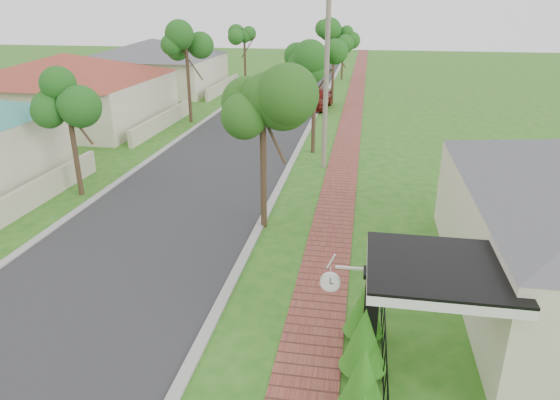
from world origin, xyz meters
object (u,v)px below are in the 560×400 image
Objects in this scene: porch_post at (370,328)px; parked_car_red at (316,98)px; utility_pole at (326,79)px; near_tree at (263,104)px; station_clock at (332,281)px; parked_car_white at (302,101)px.

parked_car_red is at bearing 98.12° from porch_post.
utility_pole reaches higher than porch_post.
porch_post is 8.69m from near_tree.
near_tree reaches higher than station_clock.
utility_pole reaches higher than parked_car_red.
porch_post is 2.35× the size of station_clock.
near_tree reaches higher than porch_post.
utility_pole is (2.84, -13.47, 3.51)m from parked_car_white.
near_tree is at bearing -82.15° from parked_car_red.
station_clock is (1.38, -14.08, -2.34)m from utility_pole.
station_clock is at bearing -76.65° from parked_car_red.
parked_car_white is 27.89m from station_clock.
parked_car_white is 21.21m from near_tree.
porch_post is 29.37m from parked_car_red.
parked_car_red reaches higher than parked_car_white.
porch_post is at bearing -24.81° from station_clock.
porch_post is at bearing -75.07° from parked_car_red.
parked_car_white is at bearing 93.68° from near_tree.
near_tree is at bearing 113.30° from station_clock.
station_clock reaches higher than parked_car_white.
parked_car_white is 0.84× the size of near_tree.
utility_pole reaches higher than station_clock.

